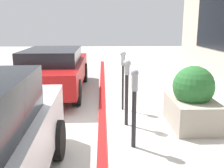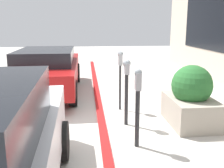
# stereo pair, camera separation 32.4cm
# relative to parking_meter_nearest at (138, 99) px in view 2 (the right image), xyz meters

# --- Properties ---
(ground_plane) EXTENTS (40.00, 40.00, 0.00)m
(ground_plane) POSITION_rel_parking_meter_nearest_xyz_m (0.99, 0.47, -0.87)
(ground_plane) COLOR beige
(curb_strip) EXTENTS (19.00, 0.16, 0.04)m
(curb_strip) POSITION_rel_parking_meter_nearest_xyz_m (0.99, 0.55, -0.85)
(curb_strip) COLOR red
(curb_strip) RESTS_ON ground_plane
(parking_meter_nearest) EXTENTS (0.15, 0.13, 1.38)m
(parking_meter_nearest) POSITION_rel_parking_meter_nearest_xyz_m (0.00, 0.00, 0.00)
(parking_meter_nearest) COLOR #232326
(parking_meter_nearest) RESTS_ON ground_plane
(parking_meter_second) EXTENTS (0.19, 0.16, 1.40)m
(parking_meter_second) POSITION_rel_parking_meter_nearest_xyz_m (1.03, 0.03, 0.09)
(parking_meter_second) COLOR #232326
(parking_meter_second) RESTS_ON ground_plane
(parking_meter_middle) EXTENTS (0.16, 0.14, 1.46)m
(parking_meter_middle) POSITION_rel_parking_meter_nearest_xyz_m (2.05, 0.03, 0.20)
(parking_meter_middle) COLOR #232326
(parking_meter_middle) RESTS_ON ground_plane
(planter_box) EXTENTS (1.33, 0.89, 1.28)m
(planter_box) POSITION_rel_parking_meter_nearest_xyz_m (0.93, -1.33, -0.31)
(planter_box) COLOR #A39989
(planter_box) RESTS_ON ground_plane
(parked_car_middle) EXTENTS (4.71, 1.85, 1.36)m
(parked_car_middle) POSITION_rel_parking_meter_nearest_xyz_m (3.86, 2.03, -0.12)
(parked_car_middle) COLOR maroon
(parked_car_middle) RESTS_ON ground_plane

